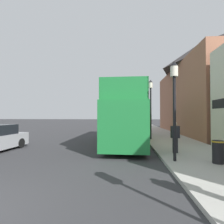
{
  "coord_description": "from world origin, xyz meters",
  "views": [
    {
      "loc": [
        3.73,
        -2.97,
        2.1
      ],
      "look_at": [
        2.68,
        10.08,
        2.36
      ],
      "focal_mm": 28.0,
      "sensor_mm": 36.0,
      "label": 1
    }
  ],
  "objects_px": {
    "tour_bus": "(126,119)",
    "lamp_post_nearest": "(174,91)",
    "litter_bin": "(218,151)",
    "parked_car_ahead_of_bus": "(130,127)",
    "lamp_post_second": "(151,98)",
    "lamp_post_third": "(145,106)",
    "pedestrian_third": "(175,134)"
  },
  "relations": [
    {
      "from": "tour_bus",
      "to": "lamp_post_nearest",
      "type": "bearing_deg",
      "value": -69.79
    },
    {
      "from": "tour_bus",
      "to": "litter_bin",
      "type": "bearing_deg",
      "value": -58.1
    },
    {
      "from": "parked_car_ahead_of_bus",
      "to": "lamp_post_second",
      "type": "xyz_separation_m",
      "value": [
        1.57,
        -6.8,
        2.89
      ]
    },
    {
      "from": "parked_car_ahead_of_bus",
      "to": "lamp_post_nearest",
      "type": "height_order",
      "value": "lamp_post_nearest"
    },
    {
      "from": "lamp_post_third",
      "to": "litter_bin",
      "type": "relative_size",
      "value": 4.82
    },
    {
      "from": "pedestrian_third",
      "to": "lamp_post_third",
      "type": "height_order",
      "value": "lamp_post_third"
    },
    {
      "from": "lamp_post_second",
      "to": "litter_bin",
      "type": "relative_size",
      "value": 5.3
    },
    {
      "from": "tour_bus",
      "to": "lamp_post_nearest",
      "type": "height_order",
      "value": "lamp_post_nearest"
    },
    {
      "from": "tour_bus",
      "to": "lamp_post_nearest",
      "type": "relative_size",
      "value": 2.57
    },
    {
      "from": "pedestrian_third",
      "to": "lamp_post_second",
      "type": "relative_size",
      "value": 0.33
    },
    {
      "from": "lamp_post_nearest",
      "to": "lamp_post_third",
      "type": "distance_m",
      "value": 14.03
    },
    {
      "from": "pedestrian_third",
      "to": "lamp_post_second",
      "type": "bearing_deg",
      "value": 95.38
    },
    {
      "from": "lamp_post_nearest",
      "to": "parked_car_ahead_of_bus",
      "type": "bearing_deg",
      "value": 96.64
    },
    {
      "from": "lamp_post_nearest",
      "to": "pedestrian_third",
      "type": "bearing_deg",
      "value": 73.92
    },
    {
      "from": "lamp_post_second",
      "to": "lamp_post_third",
      "type": "distance_m",
      "value": 7.02
    },
    {
      "from": "lamp_post_nearest",
      "to": "tour_bus",
      "type": "bearing_deg",
      "value": 109.15
    },
    {
      "from": "tour_bus",
      "to": "pedestrian_third",
      "type": "distance_m",
      "value": 5.21
    },
    {
      "from": "tour_bus",
      "to": "pedestrian_third",
      "type": "bearing_deg",
      "value": -58.78
    },
    {
      "from": "parked_car_ahead_of_bus",
      "to": "lamp_post_nearest",
      "type": "relative_size",
      "value": 0.97
    },
    {
      "from": "parked_car_ahead_of_bus",
      "to": "litter_bin",
      "type": "distance_m",
      "value": 14.43
    },
    {
      "from": "pedestrian_third",
      "to": "lamp_post_second",
      "type": "xyz_separation_m",
      "value": [
        -0.51,
        5.37,
        2.41
      ]
    },
    {
      "from": "litter_bin",
      "to": "lamp_post_nearest",
      "type": "bearing_deg",
      "value": 171.78
    },
    {
      "from": "pedestrian_third",
      "to": "lamp_post_third",
      "type": "relative_size",
      "value": 0.36
    },
    {
      "from": "parked_car_ahead_of_bus",
      "to": "lamp_post_second",
      "type": "distance_m",
      "value": 7.56
    },
    {
      "from": "lamp_post_second",
      "to": "lamp_post_third",
      "type": "xyz_separation_m",
      "value": [
        0.28,
        7.01,
        -0.28
      ]
    },
    {
      "from": "parked_car_ahead_of_bus",
      "to": "litter_bin",
      "type": "xyz_separation_m",
      "value": [
        3.27,
        -14.06,
        -0.0
      ]
    },
    {
      "from": "lamp_post_third",
      "to": "tour_bus",
      "type": "bearing_deg",
      "value": -106.61
    },
    {
      "from": "pedestrian_third",
      "to": "lamp_post_nearest",
      "type": "xyz_separation_m",
      "value": [
        -0.47,
        -1.64,
        2.03
      ]
    },
    {
      "from": "lamp_post_second",
      "to": "lamp_post_third",
      "type": "relative_size",
      "value": 1.1
    },
    {
      "from": "tour_bus",
      "to": "pedestrian_third",
      "type": "relative_size",
      "value": 6.85
    },
    {
      "from": "pedestrian_third",
      "to": "lamp_post_third",
      "type": "distance_m",
      "value": 12.57
    },
    {
      "from": "tour_bus",
      "to": "lamp_post_nearest",
      "type": "xyz_separation_m",
      "value": [
        2.12,
        -6.1,
        1.31
      ]
    }
  ]
}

